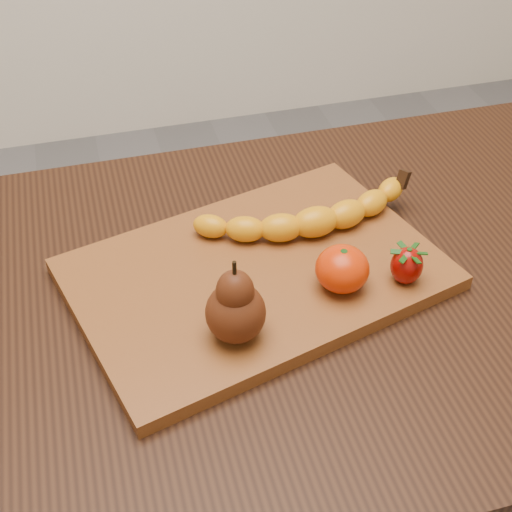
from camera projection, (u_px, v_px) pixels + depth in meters
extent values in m
cube|color=black|center=(314.00, 290.00, 0.92)|extent=(1.00, 0.70, 0.04)
cylinder|color=black|center=(17.00, 378.00, 1.30)|extent=(0.05, 0.05, 0.72)
cylinder|color=black|center=(462.00, 289.00, 1.48)|extent=(0.05, 0.05, 0.72)
cube|color=brown|center=(256.00, 274.00, 0.90)|extent=(0.51, 0.40, 0.02)
ellipsoid|color=red|center=(342.00, 269.00, 0.85)|extent=(0.07, 0.07, 0.06)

